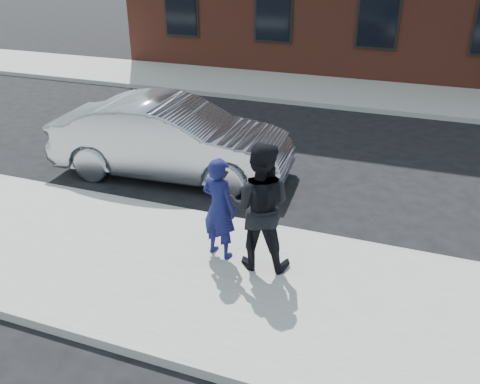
% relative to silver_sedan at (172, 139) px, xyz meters
% --- Properties ---
extents(ground, '(100.00, 100.00, 0.00)m').
position_rel_silver_sedan_xyz_m(ground, '(2.95, -3.20, -0.85)').
color(ground, black).
rests_on(ground, ground).
extents(near_sidewalk, '(50.00, 3.50, 0.15)m').
position_rel_silver_sedan_xyz_m(near_sidewalk, '(2.95, -3.45, -0.78)').
color(near_sidewalk, gray).
rests_on(near_sidewalk, ground).
extents(near_curb, '(50.00, 0.10, 0.15)m').
position_rel_silver_sedan_xyz_m(near_curb, '(2.95, -1.65, -0.78)').
color(near_curb, '#999691').
rests_on(near_curb, ground).
extents(far_sidewalk, '(50.00, 3.50, 0.15)m').
position_rel_silver_sedan_xyz_m(far_sidewalk, '(2.95, 8.05, -0.78)').
color(far_sidewalk, gray).
rests_on(far_sidewalk, ground).
extents(far_curb, '(50.00, 0.10, 0.15)m').
position_rel_silver_sedan_xyz_m(far_curb, '(2.95, 6.25, -0.78)').
color(far_curb, '#999691').
rests_on(far_curb, ground).
extents(silver_sedan, '(5.30, 2.21, 1.70)m').
position_rel_silver_sedan_xyz_m(silver_sedan, '(0.00, 0.00, 0.00)').
color(silver_sedan, '#999BA3').
rests_on(silver_sedan, ground).
extents(man_hoodie, '(0.69, 0.57, 1.67)m').
position_rel_silver_sedan_xyz_m(man_hoodie, '(2.29, -2.82, 0.13)').
color(man_hoodie, navy).
rests_on(man_hoodie, near_sidewalk).
extents(man_peacoat, '(1.08, 0.89, 2.02)m').
position_rel_silver_sedan_xyz_m(man_peacoat, '(2.97, -2.87, 0.31)').
color(man_peacoat, black).
rests_on(man_peacoat, near_sidewalk).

